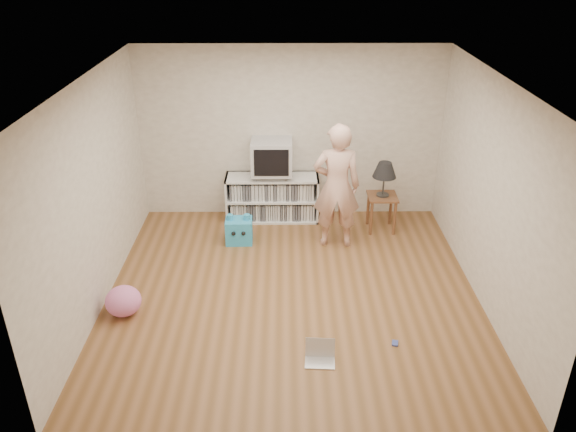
# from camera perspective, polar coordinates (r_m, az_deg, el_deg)

# --- Properties ---
(ground) EXTENTS (4.50, 4.50, 0.00)m
(ground) POSITION_cam_1_polar(r_m,az_deg,el_deg) (6.98, 0.42, -7.72)
(ground) COLOR brown
(ground) RESTS_ON ground
(walls) EXTENTS (4.52, 4.52, 2.60)m
(walls) POSITION_cam_1_polar(r_m,az_deg,el_deg) (6.34, 0.46, 2.03)
(walls) COLOR #B8AEA1
(walls) RESTS_ON ground
(ceiling) EXTENTS (4.50, 4.50, 0.01)m
(ceiling) POSITION_cam_1_polar(r_m,az_deg,el_deg) (5.92, 0.51, 13.55)
(ceiling) COLOR white
(ceiling) RESTS_ON walls
(media_unit) EXTENTS (1.40, 0.45, 0.70)m
(media_unit) POSITION_cam_1_polar(r_m,az_deg,el_deg) (8.59, -1.61, 1.91)
(media_unit) COLOR white
(media_unit) RESTS_ON ground
(dvd_deck) EXTENTS (0.45, 0.35, 0.07)m
(dvd_deck) POSITION_cam_1_polar(r_m,az_deg,el_deg) (8.42, -1.64, 4.25)
(dvd_deck) COLOR gray
(dvd_deck) RESTS_ON media_unit
(crt_tv) EXTENTS (0.60, 0.53, 0.50)m
(crt_tv) POSITION_cam_1_polar(r_m,az_deg,el_deg) (8.31, -1.67, 6.06)
(crt_tv) COLOR #B4B4BA
(crt_tv) RESTS_ON dvd_deck
(side_table) EXTENTS (0.42, 0.42, 0.55)m
(side_table) POSITION_cam_1_polar(r_m,az_deg,el_deg) (8.33, 9.52, 1.22)
(side_table) COLOR brown
(side_table) RESTS_ON ground
(table_lamp) EXTENTS (0.34, 0.34, 0.52)m
(table_lamp) POSITION_cam_1_polar(r_m,az_deg,el_deg) (8.12, 9.79, 4.57)
(table_lamp) COLOR #333333
(table_lamp) RESTS_ON side_table
(person) EXTENTS (0.66, 0.45, 1.77)m
(person) POSITION_cam_1_polar(r_m,az_deg,el_deg) (7.65, 4.96, 3.01)
(person) COLOR #E0AC99
(person) RESTS_ON ground
(laptop) EXTENTS (0.32, 0.26, 0.21)m
(laptop) POSITION_cam_1_polar(r_m,az_deg,el_deg) (5.98, 3.27, -13.90)
(laptop) COLOR silver
(laptop) RESTS_ON ground
(playing_cards) EXTENTS (0.08, 0.10, 0.02)m
(playing_cards) POSITION_cam_1_polar(r_m,az_deg,el_deg) (6.29, 10.82, -12.57)
(playing_cards) COLOR #3E4DA5
(playing_cards) RESTS_ON ground
(plush_blue) EXTENTS (0.38, 0.34, 0.43)m
(plush_blue) POSITION_cam_1_polar(r_m,az_deg,el_deg) (8.00, -5.00, -1.47)
(plush_blue) COLOR #289AD2
(plush_blue) RESTS_ON ground
(plush_pink) EXTENTS (0.51, 0.51, 0.35)m
(plush_pink) POSITION_cam_1_polar(r_m,az_deg,el_deg) (6.79, -16.39, -8.29)
(plush_pink) COLOR pink
(plush_pink) RESTS_ON ground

